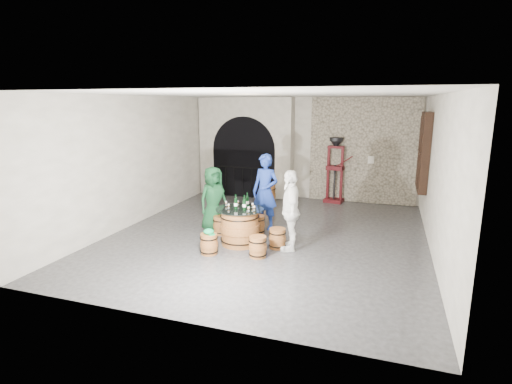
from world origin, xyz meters
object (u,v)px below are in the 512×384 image
(barrel_stool_near_right, at_px, (258,247))
(person_green, at_px, (213,199))
(barrel_stool_left, at_px, (221,225))
(barrel_table, at_px, (240,227))
(person_blue, at_px, (265,192))
(wine_bottle_left, at_px, (236,203))
(wine_bottle_right, at_px, (247,201))
(barrel_stool_near_left, at_px, (209,244))
(barrel_stool_right, at_px, (277,238))
(person_white, at_px, (290,210))
(barrel_stool_far, at_px, (257,224))
(corking_press, at_px, (335,165))
(side_barrel, at_px, (268,195))
(wine_bottle_center, at_px, (244,204))

(barrel_stool_near_right, distance_m, person_green, 2.09)
(barrel_stool_left, bearing_deg, barrel_table, -36.83)
(person_blue, relative_size, wine_bottle_left, 5.66)
(barrel_stool_left, relative_size, wine_bottle_right, 1.32)
(barrel_stool_near_left, bearing_deg, barrel_stool_near_right, 9.02)
(barrel_stool_right, xyz_separation_m, person_white, (0.27, 0.01, 0.64))
(barrel_stool_near_right, xyz_separation_m, person_blue, (-0.42, 1.85, 0.71))
(barrel_stool_far, bearing_deg, wine_bottle_left, -101.98)
(person_green, bearing_deg, wine_bottle_left, -101.48)
(corking_press, bearing_deg, person_blue, -102.32)
(person_white, relative_size, wine_bottle_left, 5.22)
(side_barrel, xyz_separation_m, corking_press, (1.83, 1.01, 0.85))
(barrel_table, bearing_deg, barrel_stool_near_right, -44.10)
(barrel_stool_far, relative_size, person_green, 0.28)
(wine_bottle_right, bearing_deg, person_white, -8.83)
(corking_press, bearing_deg, barrel_stool_right, -88.62)
(barrel_table, distance_m, side_barrel, 3.47)
(barrel_stool_near_left, relative_size, person_blue, 0.23)
(wine_bottle_center, distance_m, corking_press, 4.72)
(barrel_stool_left, bearing_deg, person_blue, 41.55)
(barrel_stool_right, bearing_deg, wine_bottle_left, -174.69)
(barrel_stool_left, xyz_separation_m, wine_bottle_right, (0.78, -0.31, 0.72))
(barrel_stool_near_right, distance_m, person_blue, 2.02)
(person_white, height_order, corking_press, corking_press)
(barrel_table, bearing_deg, person_white, 2.06)
(wine_bottle_left, relative_size, wine_bottle_center, 1.00)
(barrel_stool_far, relative_size, barrel_stool_right, 1.00)
(barrel_stool_left, height_order, side_barrel, side_barrel)
(person_white, bearing_deg, barrel_stool_near_right, -56.56)
(person_white, bearing_deg, wine_bottle_center, -101.10)
(person_green, relative_size, corking_press, 0.78)
(side_barrel, bearing_deg, person_green, -101.06)
(person_green, height_order, wine_bottle_left, person_green)
(barrel_stool_right, relative_size, person_blue, 0.23)
(barrel_stool_far, bearing_deg, barrel_stool_right, -48.12)
(side_barrel, bearing_deg, barrel_table, -83.36)
(person_white, relative_size, side_barrel, 2.73)
(barrel_stool_near_left, relative_size, person_green, 0.28)
(barrel_table, relative_size, barrel_stool_far, 2.42)
(barrel_stool_near_left, xyz_separation_m, wine_bottle_left, (0.33, 0.69, 0.72))
(barrel_table, height_order, wine_bottle_center, wine_bottle_center)
(corking_press, bearing_deg, side_barrel, -142.15)
(barrel_stool_far, relative_size, person_white, 0.25)
(barrel_stool_left, height_order, person_white, person_white)
(barrel_stool_left, bearing_deg, corking_press, 62.03)
(wine_bottle_left, bearing_deg, barrel_stool_left, 137.37)
(barrel_stool_far, height_order, barrel_stool_near_left, same)
(barrel_stool_right, distance_m, person_green, 1.98)
(barrel_stool_left, bearing_deg, barrel_stool_near_left, -77.34)
(barrel_stool_right, distance_m, side_barrel, 3.64)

